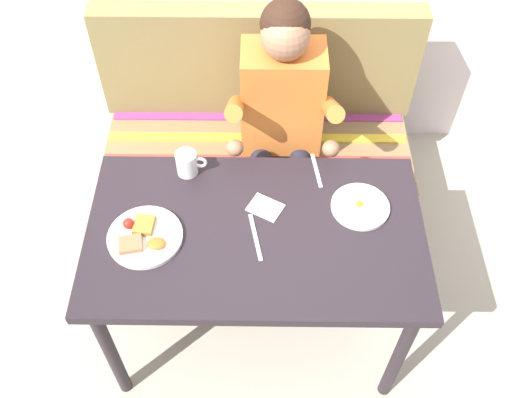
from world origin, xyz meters
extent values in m
plane|color=#ABA391|center=(0.00, 0.00, 0.00)|extent=(8.00, 8.00, 0.00)
cube|color=black|center=(0.00, 0.00, 0.71)|extent=(1.20, 0.70, 0.04)
cylinder|color=black|center=(-0.54, -0.29, 0.34)|extent=(0.05, 0.05, 0.69)
cylinder|color=black|center=(0.54, -0.29, 0.34)|extent=(0.05, 0.05, 0.69)
cylinder|color=black|center=(-0.54, 0.29, 0.34)|extent=(0.05, 0.05, 0.69)
cylinder|color=black|center=(0.54, 0.29, 0.34)|extent=(0.05, 0.05, 0.69)
cube|color=olive|center=(0.00, 0.72, 0.20)|extent=(1.44, 0.56, 0.40)
cube|color=olive|center=(0.00, 0.72, 0.43)|extent=(1.40, 0.52, 0.06)
cube|color=olive|center=(0.00, 0.94, 0.73)|extent=(1.44, 0.12, 0.54)
cube|color=#C63D33|center=(0.00, 0.58, 0.46)|extent=(1.38, 0.05, 0.01)
cube|color=yellow|center=(0.00, 0.72, 0.46)|extent=(1.38, 0.05, 0.01)
cube|color=#93387A|center=(0.00, 0.86, 0.46)|extent=(1.38, 0.05, 0.01)
cube|color=orange|center=(0.10, 0.66, 0.76)|extent=(0.34, 0.22, 0.48)
sphere|color=#9E7051|center=(0.10, 0.64, 1.09)|extent=(0.19, 0.19, 0.19)
sphere|color=#331E14|center=(0.10, 0.67, 1.12)|extent=(0.19, 0.19, 0.19)
cylinder|color=orange|center=(-0.09, 0.52, 0.83)|extent=(0.07, 0.29, 0.23)
cylinder|color=orange|center=(0.29, 0.52, 0.83)|extent=(0.07, 0.29, 0.23)
sphere|color=#9E7051|center=(-0.09, 0.40, 0.73)|extent=(0.07, 0.07, 0.07)
sphere|color=#9E7051|center=(0.29, 0.40, 0.73)|extent=(0.07, 0.07, 0.07)
cylinder|color=#232333|center=(0.02, 0.49, 0.52)|extent=(0.09, 0.34, 0.09)
cylinder|color=#232333|center=(0.02, 0.32, 0.26)|extent=(0.08, 0.08, 0.52)
cube|color=black|center=(0.02, 0.26, 0.03)|extent=(0.09, 0.20, 0.05)
cylinder|color=#232333|center=(0.19, 0.49, 0.52)|extent=(0.09, 0.34, 0.09)
cylinder|color=#232333|center=(0.19, 0.32, 0.26)|extent=(0.08, 0.08, 0.52)
cube|color=black|center=(0.19, 0.26, 0.03)|extent=(0.09, 0.20, 0.05)
cylinder|color=white|center=(-0.38, -0.04, 0.74)|extent=(0.26, 0.26, 0.02)
cube|color=#986541|center=(-0.43, -0.08, 0.76)|extent=(0.09, 0.08, 0.02)
cube|color=olive|center=(-0.39, 0.00, 0.76)|extent=(0.08, 0.09, 0.02)
sphere|color=red|center=(-0.44, 0.00, 0.76)|extent=(0.04, 0.04, 0.04)
ellipsoid|color=#CC6623|center=(-0.34, -0.08, 0.76)|extent=(0.06, 0.05, 0.02)
cylinder|color=white|center=(0.38, 0.11, 0.74)|extent=(0.21, 0.21, 0.01)
ellipsoid|color=white|center=(0.38, 0.11, 0.75)|extent=(0.09, 0.08, 0.01)
sphere|color=yellow|center=(0.37, 0.10, 0.76)|extent=(0.03, 0.03, 0.03)
cylinder|color=white|center=(-0.26, 0.27, 0.78)|extent=(0.08, 0.08, 0.10)
cylinder|color=brown|center=(-0.26, 0.27, 0.82)|extent=(0.07, 0.07, 0.01)
torus|color=white|center=(-0.21, 0.27, 0.78)|extent=(0.05, 0.01, 0.05)
cube|color=silver|center=(0.03, 0.10, 0.73)|extent=(0.15, 0.14, 0.01)
cube|color=silver|center=(0.23, 0.28, 0.73)|extent=(0.04, 0.17, 0.00)
cube|color=silver|center=(0.00, -0.03, 0.73)|extent=(0.05, 0.20, 0.00)
camera|label=1|loc=(0.02, -1.20, 2.41)|focal=41.04mm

